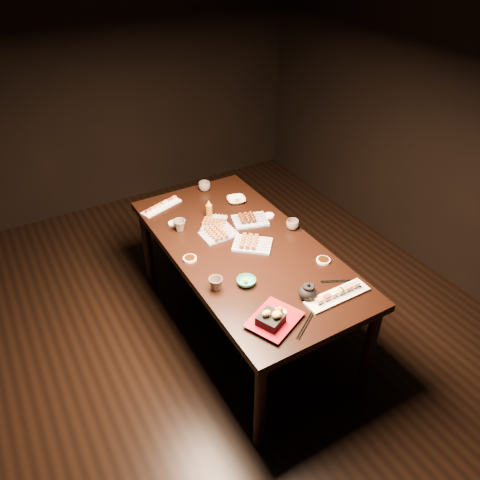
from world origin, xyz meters
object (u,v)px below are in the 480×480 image
at_px(edamame_bowl_cream, 236,200).
at_px(condiment_bottle, 209,209).
at_px(sushi_platter_near, 338,293).
at_px(yakitori_plate_center, 219,231).
at_px(sushi_platter_far, 161,205).
at_px(dining_table, 244,290).
at_px(yakitori_plate_left, 214,221).
at_px(teacup_far_left, 180,225).
at_px(teacup_far_right, 204,186).
at_px(teacup_mid_right, 293,225).
at_px(tempura_tray, 274,315).
at_px(teacup_near_left, 216,284).
at_px(edamame_bowl_green, 246,282).
at_px(yakitori_plate_right, 252,242).
at_px(teapot, 308,291).

xyz_separation_m(edamame_bowl_cream, condiment_bottle, (-0.28, -0.10, 0.05)).
relative_size(sushi_platter_near, yakitori_plate_center, 1.73).
xyz_separation_m(sushi_platter_far, edamame_bowl_cream, (0.52, -0.21, -0.00)).
distance_m(dining_table, yakitori_plate_left, 0.52).
distance_m(teacup_far_left, teacup_far_right, 0.57).
height_order(edamame_bowl_cream, teacup_mid_right, teacup_mid_right).
height_order(edamame_bowl_cream, tempura_tray, tempura_tray).
bearing_deg(sushi_platter_near, tempura_tray, 177.48).
height_order(yakitori_plate_left, teacup_near_left, teacup_near_left).
relative_size(teacup_near_left, teacup_far_left, 0.96).
relative_size(teacup_far_right, condiment_bottle, 0.64).
bearing_deg(sushi_platter_far, yakitori_plate_center, 92.01).
bearing_deg(sushi_platter_far, edamame_bowl_green, 76.82).
bearing_deg(tempura_tray, edamame_bowl_green, 60.94).
height_order(yakitori_plate_center, teacup_far_left, teacup_far_left).
xyz_separation_m(yakitori_plate_right, teacup_far_left, (-0.34, 0.40, 0.01)).
height_order(yakitori_plate_right, condiment_bottle, condiment_bottle).
bearing_deg(edamame_bowl_cream, teacup_mid_right, -73.11).
height_order(teacup_near_left, condiment_bottle, condiment_bottle).
height_order(edamame_bowl_green, edamame_bowl_cream, edamame_bowl_green).
bearing_deg(teacup_far_right, edamame_bowl_cream, -65.63).
bearing_deg(condiment_bottle, teacup_mid_right, -43.68).
xyz_separation_m(yakitori_plate_left, edamame_bowl_cream, (0.28, 0.18, -0.01)).
distance_m(teacup_far_right, condiment_bottle, 0.40).
xyz_separation_m(dining_table, edamame_bowl_green, (-0.18, -0.33, 0.39)).
bearing_deg(condiment_bottle, teacup_far_left, -171.67).
xyz_separation_m(sushi_platter_near, teapot, (-0.15, 0.08, 0.03)).
bearing_deg(teacup_far_left, sushi_platter_near, -65.10).
height_order(tempura_tray, condiment_bottle, condiment_bottle).
height_order(yakitori_plate_center, teacup_mid_right, teacup_mid_right).
height_order(sushi_platter_far, teacup_near_left, teacup_near_left).
bearing_deg(yakitori_plate_right, teapot, -49.05).
xyz_separation_m(yakitori_plate_center, yakitori_plate_right, (0.13, -0.22, 0.00)).
bearing_deg(teacup_far_left, sushi_platter_far, 89.13).
height_order(yakitori_plate_left, tempura_tray, tempura_tray).
distance_m(dining_table, yakitori_plate_right, 0.41).
bearing_deg(condiment_bottle, sushi_platter_near, -77.23).
bearing_deg(yakitori_plate_left, condiment_bottle, 39.38).
distance_m(yakitori_plate_center, teacup_far_right, 0.63).
distance_m(sushi_platter_far, condiment_bottle, 0.39).
xyz_separation_m(edamame_bowl_cream, teacup_far_left, (-0.52, -0.13, 0.02)).
xyz_separation_m(edamame_bowl_green, condiment_bottle, (0.14, 0.75, 0.05)).
height_order(yakitori_plate_left, edamame_bowl_green, yakitori_plate_left).
distance_m(sushi_platter_near, yakitori_plate_right, 0.68).
relative_size(sushi_platter_near, tempura_tray, 1.45).
bearing_deg(yakitori_plate_center, sushi_platter_near, -72.58).
distance_m(edamame_bowl_green, condiment_bottle, 0.76).
relative_size(sushi_platter_near, condiment_bottle, 2.80).
xyz_separation_m(yakitori_plate_center, yakitori_plate_left, (0.04, 0.14, -0.00)).
bearing_deg(edamame_bowl_cream, sushi_platter_near, -91.22).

